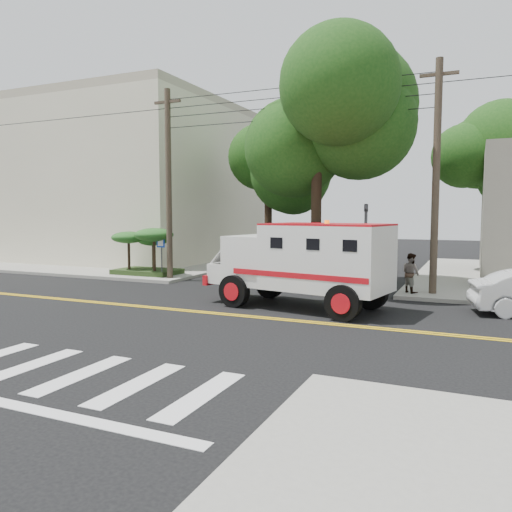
% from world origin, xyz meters
% --- Properties ---
extents(ground, '(100.00, 100.00, 0.00)m').
position_xyz_m(ground, '(0.00, 0.00, 0.00)').
color(ground, black).
rests_on(ground, ground).
extents(sidewalk_nw, '(17.00, 17.00, 0.15)m').
position_xyz_m(sidewalk_nw, '(-13.50, 13.50, 0.07)').
color(sidewalk_nw, gray).
rests_on(sidewalk_nw, ground).
extents(building_left, '(16.00, 14.00, 10.00)m').
position_xyz_m(building_left, '(-15.50, 15.00, 5.15)').
color(building_left, beige).
rests_on(building_left, sidewalk_nw).
extents(utility_pole_left, '(0.28, 0.28, 9.00)m').
position_xyz_m(utility_pole_left, '(-5.60, 6.00, 4.50)').
color(utility_pole_left, '#382D23').
rests_on(utility_pole_left, ground).
extents(utility_pole_right, '(0.28, 0.28, 9.00)m').
position_xyz_m(utility_pole_right, '(6.30, 6.20, 4.50)').
color(utility_pole_right, '#382D23').
rests_on(utility_pole_right, ground).
extents(tree_main, '(6.08, 5.70, 9.85)m').
position_xyz_m(tree_main, '(1.94, 6.21, 7.20)').
color(tree_main, black).
rests_on(tree_main, ground).
extents(tree_left, '(4.48, 4.20, 7.70)m').
position_xyz_m(tree_left, '(-2.68, 11.79, 5.73)').
color(tree_left, black).
rests_on(tree_left, ground).
extents(tree_right, '(4.80, 4.50, 8.20)m').
position_xyz_m(tree_right, '(8.84, 15.77, 6.09)').
color(tree_right, black).
rests_on(tree_right, ground).
extents(traffic_signal, '(0.15, 0.18, 3.60)m').
position_xyz_m(traffic_signal, '(3.80, 5.60, 2.23)').
color(traffic_signal, '#3F3F42').
rests_on(traffic_signal, ground).
extents(accessibility_sign, '(0.45, 0.10, 2.02)m').
position_xyz_m(accessibility_sign, '(-6.20, 6.17, 1.37)').
color(accessibility_sign, '#3F3F42').
rests_on(accessibility_sign, ground).
extents(palm_planter, '(3.52, 2.63, 2.36)m').
position_xyz_m(palm_planter, '(-7.44, 6.62, 1.65)').
color(palm_planter, '#1E3314').
rests_on(palm_planter, sidewalk_nw).
extents(armored_truck, '(6.68, 3.47, 2.90)m').
position_xyz_m(armored_truck, '(2.49, 1.98, 1.65)').
color(armored_truck, silver).
rests_on(armored_truck, ground).
extents(pedestrian_a, '(0.80, 0.76, 1.84)m').
position_xyz_m(pedestrian_a, '(8.68, 8.46, 1.07)').
color(pedestrian_a, gray).
rests_on(pedestrian_a, sidewalk_ne).
extents(pedestrian_b, '(0.94, 0.94, 1.54)m').
position_xyz_m(pedestrian_b, '(5.50, 6.00, 0.92)').
color(pedestrian_b, gray).
rests_on(pedestrian_b, sidewalk_ne).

